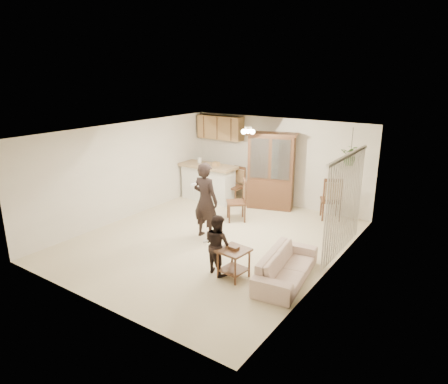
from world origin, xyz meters
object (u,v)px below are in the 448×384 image
Objects in this scene: sofa at (287,262)px; chair_hutch_right at (330,207)px; adult at (205,200)px; side_table at (234,263)px; child at (217,240)px; china_hutch at (271,172)px; chair_hutch_left at (236,209)px; chair_bar at (235,193)px.

sofa is 1.64× the size of chair_hutch_right.
side_table is (1.59, -1.26, -0.60)m from adult.
chair_hutch_right is at bearing -0.44° from sofa.
child is (1.23, -1.27, -0.22)m from adult.
adult is 0.84× the size of china_hutch.
side_table is at bearing -7.69° from chair_hutch_left.
chair_bar is at bearing -44.55° from child.
china_hutch is (-0.98, 3.98, 0.38)m from child.
sofa reaches higher than side_table.
chair_hutch_left is (-2.45, 2.10, -0.06)m from sofa.
child is 4.15m from chair_hutch_right.
chair_hutch_right is at bearing 84.52° from side_table.
chair_hutch_left is at bearing 41.52° from sofa.
side_table is at bearing -47.09° from chair_bar.
chair_hutch_left is at bearing 121.70° from side_table.
china_hutch reaches higher than adult.
chair_hutch_left reaches higher than chair_bar.
chair_hutch_right reaches higher than sofa.
chair_bar is 0.97× the size of chair_hutch_left.
sofa is 1.71× the size of chair_hutch_left.
china_hutch is 1.88m from chair_hutch_right.
adult reaches higher than chair_bar.
side_table is at bearing 142.55° from adult.
child reaches higher than sofa.
chair_bar is (-2.06, 3.82, -0.38)m from child.
child is 2.12× the size of side_table.
chair_hutch_right is at bearing -124.44° from adult.
adult is 3.48m from chair_hutch_right.
sofa is at bearing 28.86° from side_table.
sofa is at bearing 10.06° from chair_hutch_left.
side_table is (-0.86, -0.48, -0.07)m from sofa.
chair_hutch_right is at bearing 15.59° from chair_bar.
china_hutch is at bearing -94.56° from adult.
side_table is 0.60× the size of chair_bar.
side_table is 0.58× the size of chair_hutch_left.
china_hutch is at bearing -24.30° from chair_hutch_right.
adult is 2.73m from china_hutch.
chair_bar is (-1.09, -0.16, -0.76)m from china_hutch.
china_hutch is 1.95× the size of chair_hutch_left.
chair_hutch_left is (-1.23, 2.58, -0.37)m from child.
adult is at bearing -28.71° from child.
child is 1.23× the size of chair_hutch_left.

